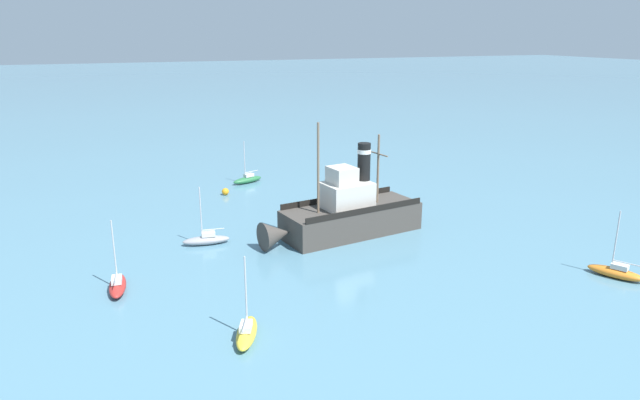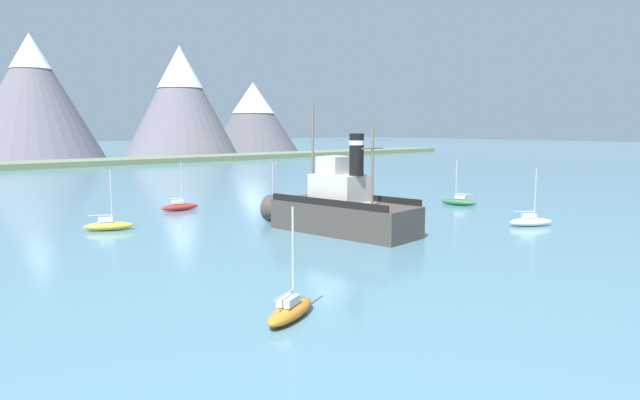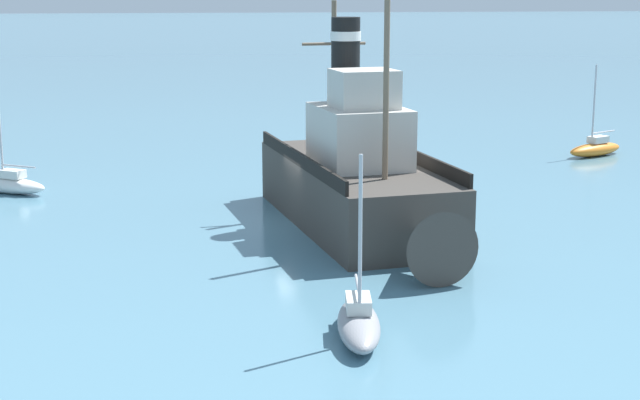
# 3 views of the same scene
# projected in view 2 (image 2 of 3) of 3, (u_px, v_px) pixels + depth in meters

# --- Properties ---
(ground_plane) EXTENTS (600.00, 600.00, 0.00)m
(ground_plane) POSITION_uv_depth(u_px,v_px,m) (364.00, 231.00, 45.52)
(ground_plane) COLOR teal
(shoreline_strip) EXTENTS (240.00, 12.00, 1.20)m
(shoreline_strip) POSITION_uv_depth(u_px,v_px,m) (41.00, 164.00, 117.02)
(shoreline_strip) COLOR #6B7A56
(shoreline_strip) RESTS_ON ground
(old_tugboat) EXTENTS (6.11, 14.74, 9.90)m
(old_tugboat) POSITION_uv_depth(u_px,v_px,m) (338.00, 209.00, 45.08)
(old_tugboat) COLOR #423D38
(old_tugboat) RESTS_ON ground
(sailboat_yellow) EXTENTS (3.93, 2.48, 4.90)m
(sailboat_yellow) POSITION_uv_depth(u_px,v_px,m) (109.00, 225.00, 45.92)
(sailboat_yellow) COLOR gold
(sailboat_yellow) RESTS_ON ground
(sailboat_grey) EXTENTS (1.55, 3.91, 4.90)m
(sailboat_grey) POSITION_uv_depth(u_px,v_px,m) (275.00, 208.00, 55.37)
(sailboat_grey) COLOR gray
(sailboat_grey) RESTS_ON ground
(sailboat_white) EXTENTS (3.81, 2.93, 4.90)m
(sailboat_white) POSITION_uv_depth(u_px,v_px,m) (530.00, 221.00, 47.87)
(sailboat_white) COLOR white
(sailboat_white) RESTS_ON ground
(sailboat_green) EXTENTS (2.33, 3.95, 4.90)m
(sailboat_green) POSITION_uv_depth(u_px,v_px,m) (459.00, 201.00, 60.53)
(sailboat_green) COLOR #286B3D
(sailboat_green) RESTS_ON ground
(sailboat_orange) EXTENTS (3.88, 2.72, 4.90)m
(sailboat_orange) POSITION_uv_depth(u_px,v_px,m) (290.00, 310.00, 24.73)
(sailboat_orange) COLOR orange
(sailboat_orange) RESTS_ON ground
(sailboat_red) EXTENTS (3.90, 1.51, 4.90)m
(sailboat_red) POSITION_uv_depth(u_px,v_px,m) (179.00, 206.00, 56.78)
(sailboat_red) COLOR #B22823
(sailboat_red) RESTS_ON ground
(mooring_buoy) EXTENTS (0.75, 0.75, 0.75)m
(mooring_buoy) POSITION_uv_depth(u_px,v_px,m) (408.00, 202.00, 60.63)
(mooring_buoy) COLOR orange
(mooring_buoy) RESTS_ON ground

